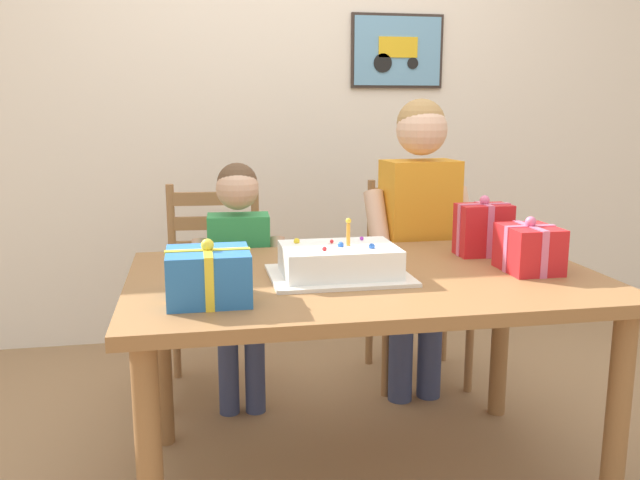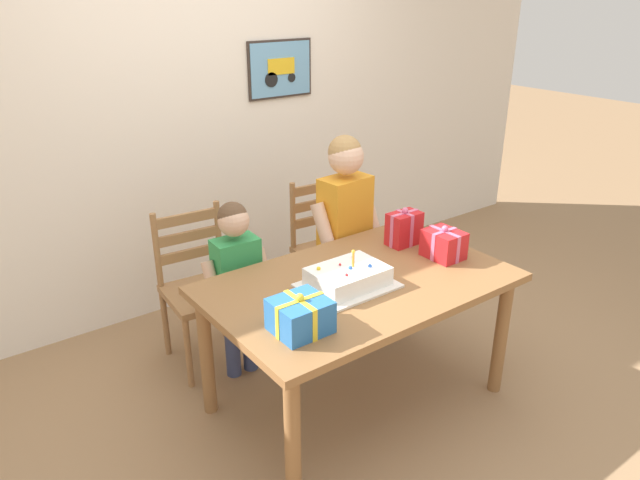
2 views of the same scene
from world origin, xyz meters
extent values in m
plane|color=#997551|center=(0.00, 0.00, 0.00)|extent=(20.00, 20.00, 0.00)
cube|color=silver|center=(0.00, 1.61, 1.30)|extent=(6.40, 0.08, 2.60)
cube|color=#332823|center=(0.57, 1.56, 1.55)|extent=(0.51, 0.02, 0.39)
cube|color=#669EC6|center=(0.57, 1.55, 1.55)|extent=(0.48, 0.01, 0.36)
cube|color=gold|center=(0.57, 1.54, 1.57)|extent=(0.22, 0.01, 0.11)
cylinder|color=black|center=(0.48, 1.54, 1.49)|extent=(0.10, 0.01, 0.10)
cylinder|color=black|center=(0.65, 1.54, 1.49)|extent=(0.06, 0.01, 0.06)
cube|color=olive|center=(0.00, 0.00, 0.71)|extent=(1.52, 0.95, 0.04)
cylinder|color=olive|center=(-0.68, -0.39, 0.35)|extent=(0.07, 0.07, 0.69)
cylinder|color=olive|center=(0.68, -0.39, 0.35)|extent=(0.07, 0.07, 0.69)
cylinder|color=olive|center=(-0.68, 0.39, 0.35)|extent=(0.07, 0.07, 0.69)
cylinder|color=olive|center=(0.68, 0.39, 0.35)|extent=(0.07, 0.07, 0.69)
cube|color=white|center=(-0.09, -0.02, 0.74)|extent=(0.44, 0.34, 0.01)
cube|color=white|center=(-0.09, -0.02, 0.79)|extent=(0.36, 0.26, 0.09)
cylinder|color=orange|center=(-0.06, -0.02, 0.87)|extent=(0.01, 0.01, 0.07)
sphere|color=yellow|center=(-0.06, -0.02, 0.91)|extent=(0.02, 0.02, 0.02)
sphere|color=blue|center=(-0.09, -0.04, 0.84)|extent=(0.02, 0.02, 0.02)
sphere|color=red|center=(-0.15, -0.08, 0.84)|extent=(0.01, 0.01, 0.01)
sphere|color=red|center=(-0.11, 0.02, 0.84)|extent=(0.01, 0.01, 0.01)
sphere|color=yellow|center=(-0.22, 0.05, 0.84)|extent=(0.02, 0.02, 0.02)
sphere|color=blue|center=(0.00, -0.08, 0.84)|extent=(0.02, 0.02, 0.02)
sphere|color=purple|center=(0.00, 0.05, 0.84)|extent=(0.01, 0.01, 0.01)
cube|color=red|center=(0.54, -0.06, 0.81)|extent=(0.16, 0.20, 0.15)
cube|color=#DB668E|center=(0.54, -0.06, 0.81)|extent=(0.17, 0.02, 0.16)
cube|color=#DB668E|center=(0.54, -0.06, 0.81)|extent=(0.02, 0.21, 0.16)
sphere|color=#DB668E|center=(0.54, -0.06, 0.90)|extent=(0.04, 0.04, 0.04)
cube|color=#286BB7|center=(-0.51, -0.21, 0.80)|extent=(0.23, 0.21, 0.14)
cube|color=yellow|center=(-0.51, -0.21, 0.80)|extent=(0.23, 0.02, 0.15)
cube|color=yellow|center=(-0.51, -0.21, 0.80)|extent=(0.02, 0.22, 0.15)
sphere|color=yellow|center=(-0.51, -0.21, 0.89)|extent=(0.04, 0.04, 0.04)
cube|color=red|center=(0.49, 0.20, 0.82)|extent=(0.19, 0.12, 0.19)
cube|color=#DB668E|center=(0.49, 0.20, 0.82)|extent=(0.19, 0.02, 0.19)
cube|color=#DB668E|center=(0.49, 0.20, 0.82)|extent=(0.02, 0.13, 0.19)
sphere|color=#DB668E|center=(0.49, 0.20, 0.93)|extent=(0.04, 0.04, 0.04)
cube|color=#996B42|center=(-0.47, 0.82, 0.45)|extent=(0.45, 0.45, 0.04)
cylinder|color=#996B42|center=(-0.29, 0.62, 0.21)|extent=(0.04, 0.04, 0.43)
cylinder|color=#996B42|center=(-0.67, 0.65, 0.21)|extent=(0.04, 0.04, 0.43)
cylinder|color=#996B42|center=(-0.27, 1.00, 0.21)|extent=(0.04, 0.04, 0.43)
cylinder|color=#996B42|center=(-0.64, 1.02, 0.21)|extent=(0.04, 0.04, 0.43)
cylinder|color=#996B42|center=(-0.27, 1.00, 0.70)|extent=(0.04, 0.04, 0.45)
cylinder|color=#996B42|center=(-0.64, 1.02, 0.70)|extent=(0.04, 0.04, 0.45)
cube|color=#996B42|center=(-0.45, 1.01, 0.63)|extent=(0.36, 0.05, 0.06)
cube|color=#996B42|center=(-0.45, 1.01, 0.74)|extent=(0.36, 0.05, 0.06)
cube|color=#996B42|center=(-0.45, 1.01, 0.85)|extent=(0.36, 0.05, 0.06)
cube|color=#996B42|center=(0.47, 0.82, 0.45)|extent=(0.45, 0.45, 0.04)
cylinder|color=#996B42|center=(0.65, 0.62, 0.21)|extent=(0.04, 0.04, 0.43)
cylinder|color=#996B42|center=(0.27, 0.64, 0.21)|extent=(0.04, 0.04, 0.43)
cylinder|color=#996B42|center=(0.67, 1.00, 0.21)|extent=(0.04, 0.04, 0.43)
cylinder|color=#996B42|center=(0.29, 1.02, 0.21)|extent=(0.04, 0.04, 0.43)
cylinder|color=#996B42|center=(0.67, 1.00, 0.70)|extent=(0.04, 0.04, 0.45)
cylinder|color=#996B42|center=(0.29, 1.02, 0.70)|extent=(0.04, 0.04, 0.45)
cube|color=#996B42|center=(0.48, 1.01, 0.63)|extent=(0.36, 0.05, 0.06)
cube|color=#996B42|center=(0.48, 1.01, 0.74)|extent=(0.36, 0.05, 0.06)
cube|color=#996B42|center=(0.48, 1.01, 0.85)|extent=(0.36, 0.05, 0.06)
cylinder|color=#38426B|center=(0.45, 0.60, 0.24)|extent=(0.10, 0.10, 0.49)
cylinder|color=#38426B|center=(0.32, 0.59, 0.24)|extent=(0.10, 0.10, 0.49)
cube|color=orange|center=(0.39, 0.60, 0.77)|extent=(0.32, 0.21, 0.56)
cylinder|color=#E0B293|center=(0.58, 0.58, 0.75)|extent=(0.10, 0.24, 0.37)
cylinder|color=#E0B293|center=(0.20, 0.54, 0.75)|extent=(0.10, 0.24, 0.37)
sphere|color=#E0B293|center=(0.39, 0.60, 1.17)|extent=(0.21, 0.21, 0.21)
sphere|color=#A87F4C|center=(0.38, 0.61, 1.20)|extent=(0.20, 0.20, 0.20)
cylinder|color=#38426B|center=(-0.31, 0.59, 0.20)|extent=(0.08, 0.08, 0.39)
cylinder|color=#38426B|center=(-0.42, 0.60, 0.20)|extent=(0.08, 0.08, 0.39)
cube|color=#2D934C|center=(-0.37, 0.60, 0.62)|extent=(0.25, 0.16, 0.45)
cylinder|color=tan|center=(-0.22, 0.56, 0.60)|extent=(0.07, 0.19, 0.30)
cylinder|color=tan|center=(-0.52, 0.57, 0.60)|extent=(0.07, 0.19, 0.30)
sphere|color=tan|center=(-0.37, 0.60, 0.95)|extent=(0.17, 0.17, 0.17)
sphere|color=brown|center=(-0.37, 0.61, 0.97)|extent=(0.16, 0.16, 0.16)
camera|label=1|loc=(-0.54, -2.05, 1.27)|focal=37.79mm
camera|label=2|loc=(-1.74, -2.01, 2.09)|focal=33.39mm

